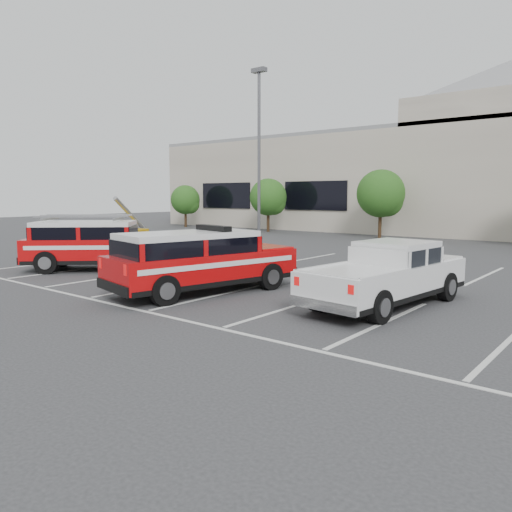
{
  "coord_description": "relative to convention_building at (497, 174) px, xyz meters",
  "views": [
    {
      "loc": [
        10.37,
        -11.02,
        3.06
      ],
      "look_at": [
        0.07,
        1.73,
        1.05
      ],
      "focal_mm": 35.0,
      "sensor_mm": 36.0,
      "label": 1
    }
  ],
  "objects": [
    {
      "name": "ground",
      "position": [
        -0.18,
        -31.86,
        -4.72
      ],
      "size": [
        120.0,
        120.0,
        0.0
      ],
      "primitive_type": "plane",
      "color": "#2F2F32",
      "rests_on": "ground"
    },
    {
      "name": "stall_markings",
      "position": [
        -0.18,
        -27.36,
        -4.71
      ],
      "size": [
        23.0,
        15.0,
        0.01
      ],
      "primitive_type": "cube",
      "color": "silver",
      "rests_on": "ground"
    },
    {
      "name": "convention_building",
      "position": [
        0.0,
        0.0,
        0.0
      ],
      "size": [
        60.0,
        16.99,
        13.2
      ],
      "color": "beige",
      "rests_on": "ground"
    },
    {
      "name": "tree_far_left",
      "position": [
        -25.09,
        -9.82,
        -2.22
      ],
      "size": [
        2.77,
        2.77,
        3.99
      ],
      "color": "#3F2B19",
      "rests_on": "ground"
    },
    {
      "name": "tree_left",
      "position": [
        -15.09,
        -9.82,
        -1.95
      ],
      "size": [
        3.07,
        3.07,
        4.42
      ],
      "color": "#3F2B19",
      "rests_on": "ground"
    },
    {
      "name": "tree_mid_left",
      "position": [
        -5.09,
        -9.82,
        -1.68
      ],
      "size": [
        3.37,
        3.37,
        4.85
      ],
      "color": "#3F2B19",
      "rests_on": "ground"
    },
    {
      "name": "light_pole_left",
      "position": [
        -8.18,
        -19.86,
        0.47
      ],
      "size": [
        0.9,
        0.6,
        10.24
      ],
      "color": "#59595E",
      "rests_on": "ground"
    },
    {
      "name": "fire_chief_suv",
      "position": [
        -0.91,
        -31.93,
        -3.86
      ],
      "size": [
        3.43,
        6.31,
        2.1
      ],
      "rotation": [
        0.0,
        0.0,
        -0.22
      ],
      "color": "#B4080A",
      "rests_on": "ground"
    },
    {
      "name": "white_pickup",
      "position": [
        4.46,
        -30.0,
        -4.01
      ],
      "size": [
        2.58,
        5.93,
        1.77
      ],
      "rotation": [
        0.0,
        0.0,
        -0.11
      ],
      "color": "silver",
      "rests_on": "ground"
    },
    {
      "name": "ladder_suv",
      "position": [
        -7.68,
        -31.17,
        -3.82
      ],
      "size": [
        5.7,
        5.53,
        2.25
      ],
      "rotation": [
        0.0,
        0.0,
        -0.82
      ],
      "color": "#B4080A",
      "rests_on": "ground"
    },
    {
      "name": "utility_rig",
      "position": [
        -10.77,
        -27.65,
        -4.12
      ],
      "size": [
        3.13,
        4.03,
        3.0
      ],
      "rotation": [
        0.0,
        0.0,
        0.31
      ],
      "color": "#59595E",
      "rests_on": "ground"
    }
  ]
}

